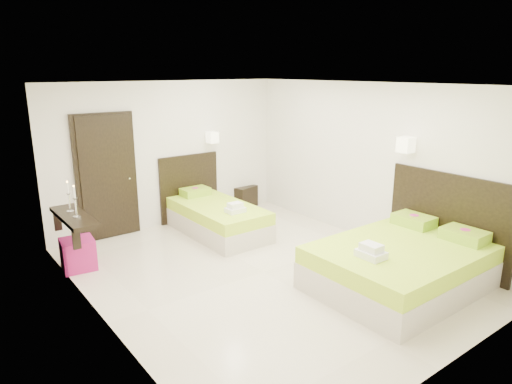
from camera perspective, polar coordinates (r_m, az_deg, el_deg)
floor at (r=6.59m, az=0.90°, el=-9.96°), size 5.50×5.50×0.00m
bed_single at (r=8.07m, az=-5.13°, el=-2.95°), size 1.20×2.01×1.66m
bed_double at (r=6.39m, az=17.94°, el=-8.36°), size 2.22×1.89×1.83m
nightstand at (r=9.54m, az=-1.72°, el=-0.52°), size 0.59×0.55×0.44m
ottoman at (r=7.09m, az=-21.35°, el=-7.23°), size 0.50×0.50×0.45m
door at (r=7.99m, az=-18.15°, el=1.75°), size 1.02×0.15×2.14m
console_shelf at (r=6.78m, az=-21.89°, el=-2.95°), size 0.35×1.20×0.78m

